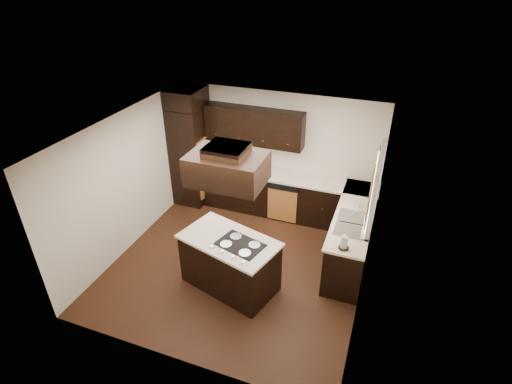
% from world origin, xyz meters
% --- Properties ---
extents(floor, '(4.20, 4.20, 0.02)m').
position_xyz_m(floor, '(0.00, 0.00, -0.01)').
color(floor, '#4F2B18').
rests_on(floor, ground).
extents(ceiling, '(4.20, 4.20, 0.02)m').
position_xyz_m(ceiling, '(0.00, 0.00, 2.51)').
color(ceiling, white).
rests_on(ceiling, ground).
extents(wall_back, '(4.20, 0.02, 2.50)m').
position_xyz_m(wall_back, '(0.00, 2.11, 1.25)').
color(wall_back, white).
rests_on(wall_back, ground).
extents(wall_front, '(4.20, 0.02, 2.50)m').
position_xyz_m(wall_front, '(0.00, -2.11, 1.25)').
color(wall_front, white).
rests_on(wall_front, ground).
extents(wall_left, '(0.02, 4.20, 2.50)m').
position_xyz_m(wall_left, '(-2.11, 0.00, 1.25)').
color(wall_left, white).
rests_on(wall_left, ground).
extents(wall_right, '(0.02, 4.20, 2.50)m').
position_xyz_m(wall_right, '(2.11, 0.00, 1.25)').
color(wall_right, white).
rests_on(wall_right, ground).
extents(oven_column, '(0.65, 0.75, 2.12)m').
position_xyz_m(oven_column, '(-1.78, 1.71, 1.06)').
color(oven_column, black).
rests_on(oven_column, floor).
extents(wall_oven_face, '(0.05, 0.62, 0.78)m').
position_xyz_m(wall_oven_face, '(-1.43, 1.71, 1.12)').
color(wall_oven_face, '#D27E3D').
rests_on(wall_oven_face, oven_column).
extents(base_cabinets_back, '(2.93, 0.60, 0.88)m').
position_xyz_m(base_cabinets_back, '(0.03, 1.80, 0.44)').
color(base_cabinets_back, black).
rests_on(base_cabinets_back, floor).
extents(base_cabinets_right, '(0.60, 2.40, 0.88)m').
position_xyz_m(base_cabinets_right, '(1.80, 0.90, 0.44)').
color(base_cabinets_right, black).
rests_on(base_cabinets_right, floor).
extents(countertop_back, '(2.93, 0.63, 0.04)m').
position_xyz_m(countertop_back, '(0.03, 1.79, 0.90)').
color(countertop_back, white).
rests_on(countertop_back, base_cabinets_back).
extents(countertop_right, '(0.63, 2.40, 0.04)m').
position_xyz_m(countertop_right, '(1.79, 0.90, 0.90)').
color(countertop_right, white).
rests_on(countertop_right, base_cabinets_right).
extents(upper_cabinets, '(2.00, 0.34, 0.72)m').
position_xyz_m(upper_cabinets, '(-0.43, 1.93, 1.81)').
color(upper_cabinets, black).
rests_on(upper_cabinets, wall_back).
extents(dishwasher_front, '(0.60, 0.05, 0.72)m').
position_xyz_m(dishwasher_front, '(0.33, 1.50, 0.40)').
color(dishwasher_front, '#D27E3D').
rests_on(dishwasher_front, floor).
extents(window_frame, '(0.06, 1.32, 1.12)m').
position_xyz_m(window_frame, '(2.07, 0.55, 1.65)').
color(window_frame, silver).
rests_on(window_frame, wall_right).
extents(window_pane, '(0.00, 1.20, 1.00)m').
position_xyz_m(window_pane, '(2.10, 0.55, 1.65)').
color(window_pane, white).
rests_on(window_pane, wall_right).
extents(curtain_left, '(0.02, 0.34, 0.90)m').
position_xyz_m(curtain_left, '(2.01, 0.13, 1.70)').
color(curtain_left, beige).
rests_on(curtain_left, wall_right).
extents(curtain_right, '(0.02, 0.34, 0.90)m').
position_xyz_m(curtain_right, '(2.01, 0.97, 1.70)').
color(curtain_right, beige).
rests_on(curtain_right, wall_right).
extents(sink_rim, '(0.52, 0.84, 0.01)m').
position_xyz_m(sink_rim, '(1.80, 0.55, 0.92)').
color(sink_rim, silver).
rests_on(sink_rim, countertop_right).
extents(island, '(1.63, 1.17, 0.88)m').
position_xyz_m(island, '(0.07, -0.54, 0.44)').
color(island, black).
rests_on(island, floor).
extents(island_top, '(1.69, 1.23, 0.04)m').
position_xyz_m(island_top, '(0.07, -0.54, 0.90)').
color(island_top, white).
rests_on(island_top, island).
extents(cooktop, '(0.79, 0.63, 0.01)m').
position_xyz_m(cooktop, '(0.29, -0.60, 0.93)').
color(cooktop, black).
rests_on(cooktop, island_top).
extents(range_hood, '(1.05, 0.72, 0.42)m').
position_xyz_m(range_hood, '(0.10, -0.55, 2.16)').
color(range_hood, black).
rests_on(range_hood, ceiling).
extents(hood_duct, '(0.55, 0.50, 0.13)m').
position_xyz_m(hood_duct, '(0.10, -0.55, 2.44)').
color(hood_duct, black).
rests_on(hood_duct, ceiling).
extents(blender_base, '(0.15, 0.15, 0.10)m').
position_xyz_m(blender_base, '(-0.97, 1.77, 0.97)').
color(blender_base, silver).
rests_on(blender_base, countertop_back).
extents(blender_pitcher, '(0.13, 0.13, 0.26)m').
position_xyz_m(blender_pitcher, '(-0.97, 1.77, 1.15)').
color(blender_pitcher, silver).
rests_on(blender_pitcher, blender_base).
extents(spice_rack, '(0.36, 0.10, 0.30)m').
position_xyz_m(spice_rack, '(-0.78, 1.71, 1.07)').
color(spice_rack, black).
rests_on(spice_rack, countertop_back).
extents(mixing_bowl, '(0.32, 0.32, 0.07)m').
position_xyz_m(mixing_bowl, '(-1.30, 1.75, 0.95)').
color(mixing_bowl, silver).
rests_on(mixing_bowl, countertop_back).
extents(soap_bottle, '(0.08, 0.08, 0.18)m').
position_xyz_m(soap_bottle, '(1.80, 1.09, 1.01)').
color(soap_bottle, silver).
rests_on(soap_bottle, countertop_right).
extents(paper_towel, '(0.13, 0.13, 0.22)m').
position_xyz_m(paper_towel, '(1.77, -0.15, 1.03)').
color(paper_towel, silver).
rests_on(paper_towel, countertop_right).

